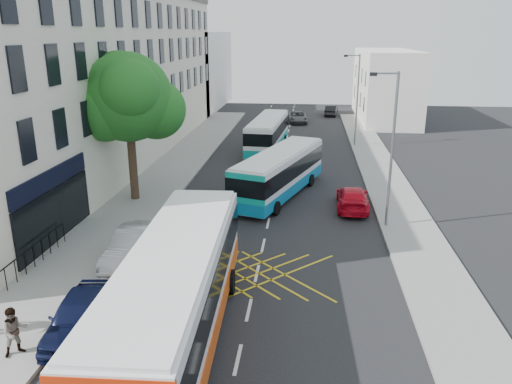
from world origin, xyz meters
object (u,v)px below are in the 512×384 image
(lamp_near, at_px, (391,143))
(street_tree, at_px, (127,98))
(lamp_far, at_px, (356,95))
(red_hatchback, at_px, (352,198))
(parked_car_silver, at_px, (135,246))
(pedestrian_near, at_px, (15,331))
(bus_mid, at_px, (279,173))
(bus_near, at_px, (176,293))
(distant_car_grey, at_px, (298,117))
(distant_car_dark, at_px, (331,110))
(bus_far, at_px, (268,133))
(parked_car_blue, at_px, (79,315))

(lamp_near, bearing_deg, street_tree, 168.60)
(lamp_far, bearing_deg, lamp_near, -90.00)
(lamp_near, relative_size, red_hatchback, 1.77)
(street_tree, distance_m, parked_car_silver, 10.46)
(lamp_near, bearing_deg, red_hatchback, 116.55)
(lamp_near, bearing_deg, pedestrian_near, -136.27)
(pedestrian_near, bearing_deg, bus_mid, 24.51)
(bus_mid, distance_m, red_hatchback, 4.93)
(bus_near, height_order, parked_car_silver, bus_near)
(distant_car_grey, height_order, pedestrian_near, pedestrian_near)
(lamp_far, distance_m, pedestrian_near, 35.38)
(parked_car_silver, bearing_deg, distant_car_dark, 77.89)
(bus_far, bearing_deg, parked_car_blue, -93.58)
(street_tree, bearing_deg, red_hatchback, -0.29)
(lamp_far, relative_size, parked_car_silver, 1.69)
(lamp_near, distance_m, bus_far, 19.65)
(parked_car_blue, height_order, pedestrian_near, pedestrian_near)
(lamp_near, height_order, bus_near, lamp_near)
(lamp_near, relative_size, lamp_far, 1.00)
(lamp_far, bearing_deg, red_hatchback, -94.84)
(parked_car_silver, relative_size, red_hatchback, 1.05)
(bus_far, bearing_deg, bus_mid, -77.57)
(distant_car_grey, distance_m, pedestrian_near, 45.44)
(parked_car_silver, distance_m, distant_car_dark, 44.40)
(bus_far, relative_size, red_hatchback, 2.28)
(lamp_near, height_order, distant_car_grey, lamp_near)
(parked_car_blue, bearing_deg, pedestrian_near, -138.80)
(lamp_far, height_order, parked_car_blue, lamp_far)
(bus_far, bearing_deg, lamp_far, 20.39)
(parked_car_silver, distance_m, pedestrian_near, 7.33)
(red_hatchback, height_order, pedestrian_near, pedestrian_near)
(parked_car_silver, height_order, distant_car_grey, parked_car_silver)
(street_tree, height_order, lamp_near, street_tree)
(distant_car_grey, bearing_deg, bus_far, -103.56)
(red_hatchback, distance_m, distant_car_dark, 34.81)
(parked_car_silver, bearing_deg, bus_far, 81.51)
(lamp_near, relative_size, pedestrian_near, 4.89)
(parked_car_blue, relative_size, parked_car_silver, 0.88)
(parked_car_blue, bearing_deg, distant_car_grey, 75.51)
(bus_mid, bearing_deg, pedestrian_near, -94.26)
(bus_mid, bearing_deg, parked_car_blue, -91.87)
(street_tree, relative_size, distant_car_dark, 2.27)
(red_hatchback, xyz_separation_m, distant_car_grey, (-3.92, 29.24, -0.02))
(lamp_far, relative_size, parked_car_blue, 1.91)
(bus_mid, distance_m, bus_far, 13.06)
(lamp_far, xyz_separation_m, pedestrian_near, (-13.20, -32.62, -3.65))
(bus_far, bearing_deg, distant_car_dark, 76.76)
(bus_mid, height_order, parked_car_silver, bus_mid)
(bus_far, xyz_separation_m, red_hatchback, (6.23, -14.92, -0.85))
(distant_car_grey, relative_size, pedestrian_near, 2.78)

